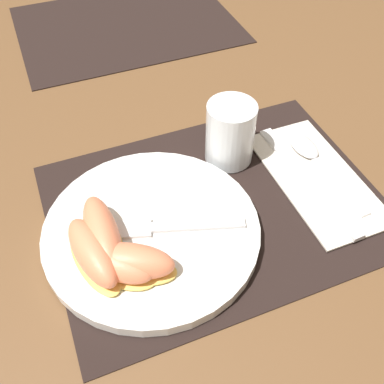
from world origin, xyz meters
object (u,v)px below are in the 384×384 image
(citrus_wedge_1, at_px, (93,254))
(knife, at_px, (310,182))
(citrus_wedge_2, at_px, (115,262))
(citrus_wedge_3, at_px, (132,262))
(fork, at_px, (158,228))
(plate, at_px, (152,231))
(citrus_wedge_0, at_px, (103,235))
(juice_glass, at_px, (230,136))
(spoon, at_px, (313,156))

(citrus_wedge_1, bearing_deg, knife, 4.75)
(citrus_wedge_2, bearing_deg, citrus_wedge_3, -22.80)
(fork, xyz_separation_m, citrus_wedge_2, (-0.06, -0.04, 0.01))
(plate, distance_m, citrus_wedge_3, 0.07)
(knife, distance_m, citrus_wedge_0, 0.29)
(plate, relative_size, knife, 1.19)
(juice_glass, relative_size, citrus_wedge_3, 0.83)
(citrus_wedge_3, bearing_deg, citrus_wedge_2, 157.20)
(juice_glass, height_order, spoon, juice_glass)
(citrus_wedge_3, bearing_deg, spoon, 17.38)
(knife, distance_m, citrus_wedge_3, 0.27)
(spoon, bearing_deg, plate, -170.76)
(plate, xyz_separation_m, juice_glass, (0.15, 0.09, 0.03))
(citrus_wedge_0, distance_m, citrus_wedge_2, 0.04)
(juice_glass, xyz_separation_m, citrus_wedge_3, (-0.19, -0.14, -0.01))
(juice_glass, distance_m, citrus_wedge_3, 0.24)
(plate, bearing_deg, citrus_wedge_3, -126.82)
(citrus_wedge_1, bearing_deg, plate, 18.02)
(citrus_wedge_0, relative_size, citrus_wedge_1, 1.04)
(spoon, bearing_deg, juice_glass, 155.13)
(plate, relative_size, juice_glass, 2.96)
(plate, relative_size, citrus_wedge_3, 2.47)
(fork, bearing_deg, plate, 140.27)
(citrus_wedge_2, height_order, citrus_wedge_3, citrus_wedge_3)
(citrus_wedge_2, bearing_deg, plate, 38.01)
(citrus_wedge_3, bearing_deg, plate, 53.18)
(plate, height_order, citrus_wedge_1, citrus_wedge_1)
(juice_glass, distance_m, fork, 0.18)
(plate, height_order, spoon, plate)
(knife, xyz_separation_m, citrus_wedge_3, (-0.27, -0.05, 0.03))
(fork, relative_size, citrus_wedge_2, 1.78)
(knife, relative_size, spoon, 1.30)
(juice_glass, relative_size, fork, 0.50)
(knife, height_order, citrus_wedge_2, citrus_wedge_2)
(citrus_wedge_1, bearing_deg, juice_glass, 27.68)
(spoon, bearing_deg, citrus_wedge_2, -164.78)
(plate, distance_m, citrus_wedge_1, 0.08)
(plate, xyz_separation_m, spoon, (0.26, 0.04, -0.00))
(plate, relative_size, fork, 1.47)
(plate, relative_size, spoon, 1.55)
(citrus_wedge_0, xyz_separation_m, citrus_wedge_2, (0.00, -0.04, -0.00))
(knife, bearing_deg, spoon, 53.87)
(spoon, distance_m, citrus_wedge_0, 0.32)
(fork, xyz_separation_m, citrus_wedge_1, (-0.08, -0.02, 0.02))
(knife, xyz_separation_m, citrus_wedge_2, (-0.29, -0.04, 0.03))
(fork, height_order, citrus_wedge_2, citrus_wedge_2)
(citrus_wedge_3, bearing_deg, juice_glass, 37.63)
(juice_glass, bearing_deg, citrus_wedge_1, -152.32)
(fork, bearing_deg, citrus_wedge_1, -166.81)
(plate, height_order, citrus_wedge_0, citrus_wedge_0)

